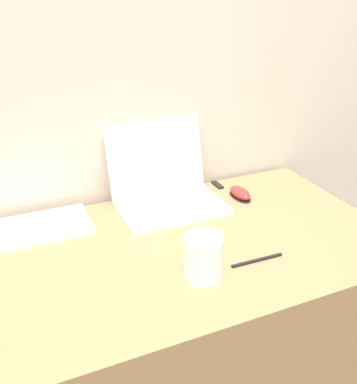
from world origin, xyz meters
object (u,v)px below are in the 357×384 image
laptop (165,187)px  computer_mouse (240,193)px  usb_stick (217,185)px  drink_cup (204,256)px  external_keyboard (12,233)px  pen (257,260)px

laptop → computer_mouse: bearing=-13.4°
computer_mouse → usb_stick: (-0.03, 0.11, -0.01)m
laptop → drink_cup: laptop is taller
computer_mouse → external_keyboard: 0.75m
laptop → drink_cup: 0.41m
computer_mouse → laptop: bearing=166.6°
external_keyboard → drink_cup: bearing=-42.8°
laptop → pen: 0.43m
laptop → computer_mouse: laptop is taller
usb_stick → pen: size_ratio=0.39×
external_keyboard → usb_stick: size_ratio=7.62×
laptop → external_keyboard: bearing=-178.6°
computer_mouse → pen: size_ratio=0.71×
laptop → pen: bearing=-76.9°
computer_mouse → drink_cup: bearing=-132.3°
drink_cup → external_keyboard: size_ratio=0.25×
laptop → usb_stick: laptop is taller
laptop → usb_stick: (0.23, 0.05, -0.06)m
pen → laptop: bearing=103.1°
drink_cup → usb_stick: size_ratio=1.90×
usb_stick → drink_cup: bearing=-122.2°
external_keyboard → pen: size_ratio=2.99×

